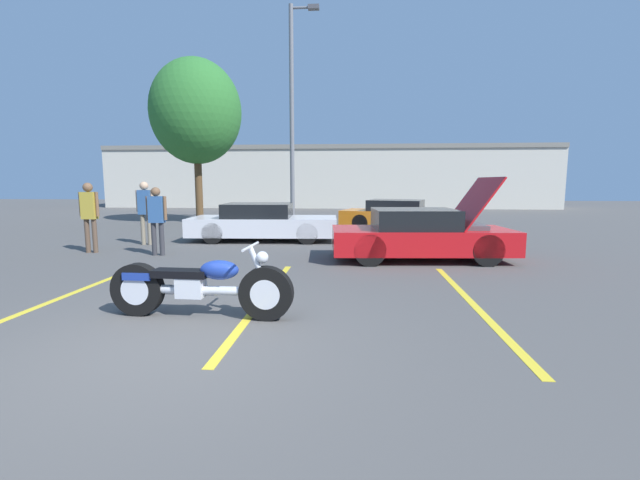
{
  "coord_description": "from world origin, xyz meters",
  "views": [
    {
      "loc": [
        2.0,
        -4.29,
        1.8
      ],
      "look_at": [
        1.41,
        3.09,
        0.8
      ],
      "focal_mm": 24.0,
      "sensor_mm": 36.0,
      "label": 1
    }
  ],
  "objects_px": {
    "show_car_hood_open": "(421,235)",
    "spectator_midground": "(157,215)",
    "spectator_near_motorcycle": "(89,211)",
    "spectator_by_show_car": "(145,207)",
    "parked_car_left_row": "(263,223)",
    "light_pole": "(293,109)",
    "tree_background": "(196,112)",
    "motorcycle": "(200,286)",
    "parked_car_right_row": "(399,215)"
  },
  "relations": [
    {
      "from": "show_car_hood_open",
      "to": "spectator_near_motorcycle",
      "type": "distance_m",
      "value": 8.35
    },
    {
      "from": "light_pole",
      "to": "motorcycle",
      "type": "xyz_separation_m",
      "value": [
        0.46,
        -12.36,
        -4.36
      ]
    },
    {
      "from": "spectator_midground",
      "to": "motorcycle",
      "type": "bearing_deg",
      "value": -59.33
    },
    {
      "from": "tree_background",
      "to": "spectator_near_motorcycle",
      "type": "relative_size",
      "value": 3.93
    },
    {
      "from": "parked_car_left_row",
      "to": "spectator_midground",
      "type": "bearing_deg",
      "value": -126.98
    },
    {
      "from": "spectator_midground",
      "to": "spectator_near_motorcycle",
      "type": "bearing_deg",
      "value": 171.78
    },
    {
      "from": "tree_background",
      "to": "parked_car_left_row",
      "type": "xyz_separation_m",
      "value": [
        3.98,
        -5.33,
        -4.26
      ]
    },
    {
      "from": "spectator_near_motorcycle",
      "to": "spectator_by_show_car",
      "type": "height_order",
      "value": "spectator_by_show_car"
    },
    {
      "from": "spectator_by_show_car",
      "to": "spectator_midground",
      "type": "distance_m",
      "value": 2.11
    },
    {
      "from": "spectator_near_motorcycle",
      "to": "show_car_hood_open",
      "type": "bearing_deg",
      "value": -2.58
    },
    {
      "from": "tree_background",
      "to": "motorcycle",
      "type": "bearing_deg",
      "value": -69.85
    },
    {
      "from": "spectator_midground",
      "to": "show_car_hood_open",
      "type": "bearing_deg",
      "value": -0.89
    },
    {
      "from": "tree_background",
      "to": "spectator_near_motorcycle",
      "type": "height_order",
      "value": "tree_background"
    },
    {
      "from": "parked_car_left_row",
      "to": "spectator_midground",
      "type": "relative_size",
      "value": 2.73
    },
    {
      "from": "motorcycle",
      "to": "spectator_near_motorcycle",
      "type": "xyz_separation_m",
      "value": [
        -4.71,
        5.0,
        0.66
      ]
    },
    {
      "from": "show_car_hood_open",
      "to": "parked_car_right_row",
      "type": "height_order",
      "value": "show_car_hood_open"
    },
    {
      "from": "light_pole",
      "to": "show_car_hood_open",
      "type": "distance_m",
      "value": 9.69
    },
    {
      "from": "light_pole",
      "to": "spectator_by_show_car",
      "type": "height_order",
      "value": "light_pole"
    },
    {
      "from": "light_pole",
      "to": "spectator_midground",
      "type": "height_order",
      "value": "light_pole"
    },
    {
      "from": "tree_background",
      "to": "parked_car_left_row",
      "type": "relative_size",
      "value": 1.53
    },
    {
      "from": "tree_background",
      "to": "parked_car_right_row",
      "type": "xyz_separation_m",
      "value": [
        8.56,
        -1.94,
        -4.27
      ]
    },
    {
      "from": "parked_car_right_row",
      "to": "spectator_midground",
      "type": "height_order",
      "value": "spectator_midground"
    },
    {
      "from": "parked_car_left_row",
      "to": "parked_car_right_row",
      "type": "bearing_deg",
      "value": 33.42
    },
    {
      "from": "spectator_midground",
      "to": "tree_background",
      "type": "bearing_deg",
      "value": 103.41
    },
    {
      "from": "parked_car_left_row",
      "to": "spectator_near_motorcycle",
      "type": "bearing_deg",
      "value": -148.44
    },
    {
      "from": "spectator_midground",
      "to": "parked_car_left_row",
      "type": "bearing_deg",
      "value": 56.17
    },
    {
      "from": "light_pole",
      "to": "spectator_midground",
      "type": "bearing_deg",
      "value": -107.1
    },
    {
      "from": "light_pole",
      "to": "parked_car_right_row",
      "type": "relative_size",
      "value": 1.86
    },
    {
      "from": "parked_car_right_row",
      "to": "spectator_by_show_car",
      "type": "xyz_separation_m",
      "value": [
        -7.75,
        -4.62,
        0.55
      ]
    },
    {
      "from": "show_car_hood_open",
      "to": "spectator_near_motorcycle",
      "type": "xyz_separation_m",
      "value": [
        -8.32,
        0.38,
        0.49
      ]
    },
    {
      "from": "light_pole",
      "to": "parked_car_right_row",
      "type": "distance_m",
      "value": 6.11
    },
    {
      "from": "show_car_hood_open",
      "to": "spectator_near_motorcycle",
      "type": "height_order",
      "value": "show_car_hood_open"
    },
    {
      "from": "parked_car_right_row",
      "to": "spectator_midground",
      "type": "distance_m",
      "value": 9.17
    },
    {
      "from": "parked_car_right_row",
      "to": "parked_car_left_row",
      "type": "height_order",
      "value": "parked_car_left_row"
    },
    {
      "from": "show_car_hood_open",
      "to": "spectator_midground",
      "type": "xyz_separation_m",
      "value": [
        -6.41,
        0.1,
        0.42
      ]
    },
    {
      "from": "parked_car_right_row",
      "to": "spectator_near_motorcycle",
      "type": "xyz_separation_m",
      "value": [
        -8.49,
        -6.11,
        0.53
      ]
    },
    {
      "from": "light_pole",
      "to": "parked_car_left_row",
      "type": "height_order",
      "value": "light_pole"
    },
    {
      "from": "motorcycle",
      "to": "parked_car_left_row",
      "type": "xyz_separation_m",
      "value": [
        -0.8,
        7.71,
        0.13
      ]
    },
    {
      "from": "motorcycle",
      "to": "spectator_near_motorcycle",
      "type": "distance_m",
      "value": 6.9
    },
    {
      "from": "show_car_hood_open",
      "to": "spectator_by_show_car",
      "type": "relative_size",
      "value": 2.3
    },
    {
      "from": "parked_car_left_row",
      "to": "spectator_near_motorcycle",
      "type": "xyz_separation_m",
      "value": [
        -3.91,
        -2.71,
        0.52
      ]
    },
    {
      "from": "parked_car_right_row",
      "to": "spectator_midground",
      "type": "bearing_deg",
      "value": -119.95
    },
    {
      "from": "spectator_midground",
      "to": "parked_car_right_row",
      "type": "bearing_deg",
      "value": 44.14
    },
    {
      "from": "tree_background",
      "to": "spectator_by_show_car",
      "type": "xyz_separation_m",
      "value": [
        0.81,
        -6.56,
        -3.71
      ]
    },
    {
      "from": "spectator_near_motorcycle",
      "to": "spectator_by_show_car",
      "type": "xyz_separation_m",
      "value": [
        0.74,
        1.48,
        0.02
      ]
    },
    {
      "from": "parked_car_right_row",
      "to": "parked_car_left_row",
      "type": "bearing_deg",
      "value": -127.51
    },
    {
      "from": "spectator_by_show_car",
      "to": "light_pole",
      "type": "bearing_deg",
      "value": 59.07
    },
    {
      "from": "light_pole",
      "to": "motorcycle",
      "type": "height_order",
      "value": "light_pole"
    },
    {
      "from": "light_pole",
      "to": "spectator_near_motorcycle",
      "type": "bearing_deg",
      "value": -120.07
    },
    {
      "from": "tree_background",
      "to": "motorcycle",
      "type": "distance_m",
      "value": 14.57
    }
  ]
}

